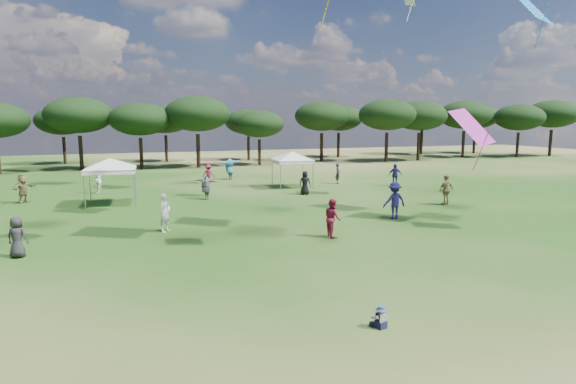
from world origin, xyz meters
The scene contains 6 objects.
ground centered at (0.00, 0.00, 0.00)m, with size 140.00×140.00×0.00m, color #2A5218.
tree_line centered at (2.39, 47.41, 5.42)m, with size 108.78×17.63×7.77m.
tent_left centered at (-5.63, 23.13, 2.69)m, with size 5.81×5.81×3.12m.
tent_right centered at (7.21, 26.26, 2.59)m, with size 5.36×5.36×3.02m.
toddler centered at (0.46, 2.34, 0.25)m, with size 0.41×0.44×0.56m.
festival_crowd centered at (0.67, 22.81, 0.88)m, with size 27.65×22.68×1.91m.
Camera 1 is at (-5.59, -7.43, 5.11)m, focal length 30.00 mm.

